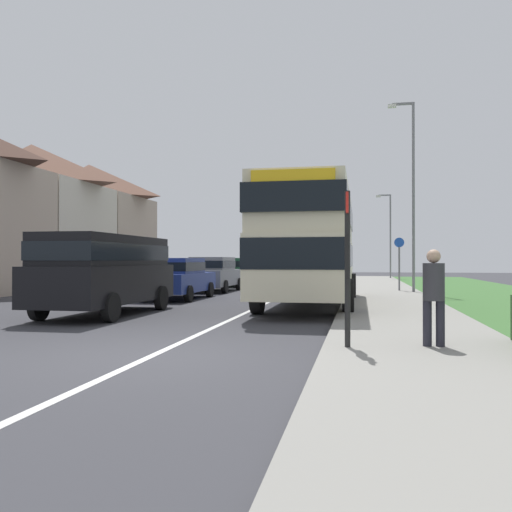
{
  "coord_description": "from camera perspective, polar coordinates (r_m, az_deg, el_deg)",
  "views": [
    {
      "loc": [
        3.2,
        -7.99,
        1.5
      ],
      "look_at": [
        0.65,
        5.26,
        1.6
      ],
      "focal_mm": 38.17,
      "sensor_mm": 36.0,
      "label": 1
    }
  ],
  "objects": [
    {
      "name": "cycle_route_sign",
      "position": [
        25.55,
        14.78,
        -0.58
      ],
      "size": [
        0.44,
        0.08,
        2.52
      ],
      "color": "slate",
      "rests_on": "ground_plane"
    },
    {
      "name": "street_lamp_far",
      "position": [
        43.26,
        13.75,
        2.66
      ],
      "size": [
        1.14,
        0.2,
        6.57
      ],
      "color": "slate",
      "rests_on": "ground_plane"
    },
    {
      "name": "lane_marking_centre",
      "position": [
        16.37,
        -0.43,
        -5.67
      ],
      "size": [
        0.14,
        60.0,
        0.01
      ],
      "primitive_type": "cube",
      "color": "silver",
      "rests_on": "ground_plane"
    },
    {
      "name": "pavement_near_side",
      "position": [
        14.1,
        14.99,
        -6.27
      ],
      "size": [
        3.2,
        68.0,
        0.12
      ],
      "primitive_type": "cube",
      "color": "gray",
      "rests_on": "ground_plane"
    },
    {
      "name": "parked_car_blue",
      "position": [
        21.01,
        -8.33,
        -2.13
      ],
      "size": [
        2.0,
        4.45,
        1.57
      ],
      "color": "navy",
      "rests_on": "ground_plane"
    },
    {
      "name": "bus_stop_sign",
      "position": [
        8.76,
        9.57,
        -0.15
      ],
      "size": [
        0.09,
        0.52,
        2.6
      ],
      "color": "black",
      "rests_on": "ground_plane"
    },
    {
      "name": "pedestrian_at_stop",
      "position": [
        9.17,
        18.12,
        -3.68
      ],
      "size": [
        0.34,
        0.34,
        1.67
      ],
      "color": "#23232D",
      "rests_on": "ground_plane"
    },
    {
      "name": "parked_car_dark_green",
      "position": [
        30.93,
        -2.05,
        -1.56
      ],
      "size": [
        1.99,
        4.11,
        1.61
      ],
      "color": "#19472D",
      "rests_on": "ground_plane"
    },
    {
      "name": "parked_van_black",
      "position": [
        15.42,
        -15.43,
        -1.2
      ],
      "size": [
        2.11,
        5.4,
        2.16
      ],
      "color": "black",
      "rests_on": "ground_plane"
    },
    {
      "name": "double_decker_bus",
      "position": [
        17.63,
        5.78,
        1.66
      ],
      "size": [
        2.8,
        9.8,
        3.7
      ],
      "color": "beige",
      "rests_on": "ground_plane"
    },
    {
      "name": "street_lamp_mid",
      "position": [
        24.82,
        15.95,
        7.12
      ],
      "size": [
        1.14,
        0.2,
        8.39
      ],
      "color": "slate",
      "rests_on": "ground_plane"
    },
    {
      "name": "parked_car_grey",
      "position": [
        25.92,
        -4.48,
        -1.75
      ],
      "size": [
        1.97,
        4.51,
        1.64
      ],
      "color": "slate",
      "rests_on": "ground_plane"
    },
    {
      "name": "ground_plane",
      "position": [
        8.74,
        -10.97,
        -10.3
      ],
      "size": [
        120.0,
        120.0,
        0.0
      ],
      "primitive_type": "plane",
      "color": "#38383D"
    }
  ]
}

